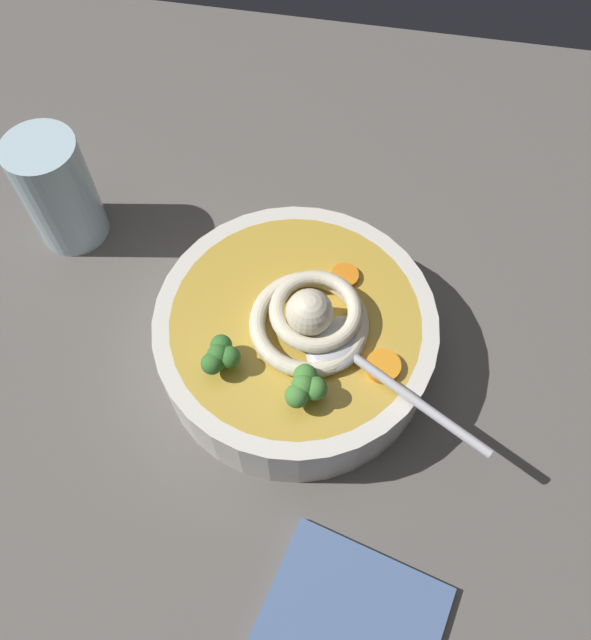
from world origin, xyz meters
TOP-DOWN VIEW (x-y plane):
  - table_slab at (0.00, 0.00)cm, footprint 91.15×91.15cm
  - soup_bowl at (-3.30, -3.72)cm, footprint 25.02×25.02cm
  - noodle_pile at (-3.59, -5.09)cm, footprint 11.33×11.11cm
  - soup_spoon at (-6.11, -8.75)cm, footprint 11.34×16.68cm
  - broccoli_floret_far at (-10.15, -5.72)cm, footprint 3.82×3.28cm
  - broccoli_floret_right at (-8.58, 1.56)cm, footprint 3.60×3.10cm
  - carrot_slice_beside_noodles at (1.78, -7.32)cm, footprint 2.49×2.49cm
  - carrot_slice_front at (-6.56, -11.70)cm, footprint 2.94×2.94cm
  - drinking_glass at (7.04, 21.86)cm, footprint 7.05×7.05cm

SIDE VIEW (x-z plane):
  - table_slab at x=0.00cm, z-range 0.00..2.87cm
  - soup_bowl at x=-3.30cm, z-range 2.98..9.50cm
  - drinking_glass at x=7.04cm, z-range 2.87..15.21cm
  - carrot_slice_beside_noodles at x=1.78cm, z-range 9.39..9.95cm
  - carrot_slice_front at x=-6.56cm, z-range 9.39..10.12cm
  - soup_spoon at x=-6.11cm, z-range 9.39..10.99cm
  - noodle_pile at x=-3.59cm, z-range 8.53..13.09cm
  - broccoli_floret_right at x=-8.58cm, z-range 9.75..12.60cm
  - broccoli_floret_far at x=-10.15cm, z-range 9.77..12.79cm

